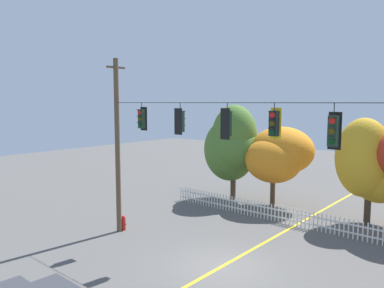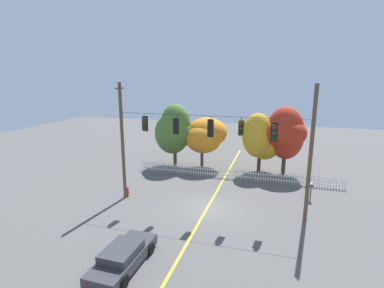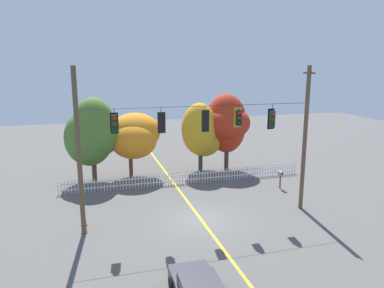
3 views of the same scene
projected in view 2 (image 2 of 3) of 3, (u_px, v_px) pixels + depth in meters
The scene contains 16 objects.
ground at pixel (207, 208), 21.47m from camera, with size 80.00×80.00×0.00m, color #565451.
lane_centerline_stripe at pixel (207, 208), 21.47m from camera, with size 0.16×36.00×0.01m, color gold.
signal_support_span at pixel (208, 147), 20.45m from camera, with size 13.52×1.10×8.91m.
traffic_signal_northbound_primary at pixel (145, 124), 21.47m from camera, with size 0.43×0.38×1.32m.
traffic_signal_eastbound_side at pixel (177, 126), 20.78m from camera, with size 0.43×0.38×1.38m.
traffic_signal_northbound_secondary at pixel (211, 128), 20.09m from camera, with size 0.43×0.38×1.43m.
traffic_signal_southbound_primary at pixel (241, 128), 19.52m from camera, with size 0.43×0.38×1.29m.
traffic_signal_westbound_side at pixel (274, 132), 18.97m from camera, with size 0.43×0.38×1.51m.
white_picket_fence at pixel (235, 174), 27.38m from camera, with size 18.72×0.06×0.98m.
autumn_maple_near_fence at pixel (175, 131), 30.89m from camera, with size 4.19×3.44×6.56m.
autumn_maple_mid at pixel (205, 135), 30.44m from camera, with size 4.16×4.23×5.17m.
autumn_oak_far_east at pixel (261, 139), 28.81m from camera, with size 3.74×3.45×5.90m.
autumn_maple_far_west at pixel (285, 133), 28.04m from camera, with size 4.08×3.52×6.56m.
parked_car at pixel (123, 256), 14.68m from camera, with size 1.92×4.49×1.15m.
fire_hydrant at pixel (127, 192), 23.47m from camera, with size 0.38×0.22×0.79m.
roadside_mailbox at pixel (311, 186), 22.74m from camera, with size 0.25×0.44×1.31m.
Camera 2 is at (4.60, -19.38, 9.31)m, focal length 27.72 mm.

